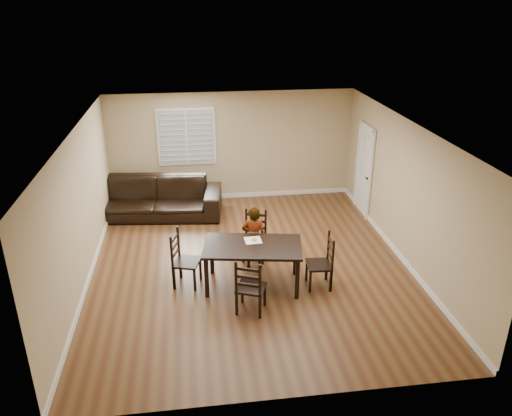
# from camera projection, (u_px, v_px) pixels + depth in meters

# --- Properties ---
(ground) EXTENTS (7.00, 7.00, 0.00)m
(ground) POSITION_uv_depth(u_px,v_px,m) (250.00, 265.00, 9.67)
(ground) COLOR brown
(ground) RESTS_ON ground
(room) EXTENTS (6.04, 7.04, 2.72)m
(room) POSITION_uv_depth(u_px,v_px,m) (250.00, 174.00, 9.12)
(room) COLOR tan
(room) RESTS_ON ground
(dining_table) EXTENTS (1.84, 1.23, 0.80)m
(dining_table) POSITION_uv_depth(u_px,v_px,m) (253.00, 250.00, 8.73)
(dining_table) COLOR black
(dining_table) RESTS_ON ground
(chair_near) EXTENTS (0.54, 0.52, 0.99)m
(chair_near) POSITION_uv_depth(u_px,v_px,m) (255.00, 236.00, 9.82)
(chair_near) COLOR black
(chair_near) RESTS_ON ground
(chair_far) EXTENTS (0.57, 0.55, 1.00)m
(chair_far) POSITION_uv_depth(u_px,v_px,m) (249.00, 291.00, 8.01)
(chair_far) COLOR black
(chair_far) RESTS_ON ground
(chair_left) EXTENTS (0.55, 0.57, 1.04)m
(chair_left) POSITION_uv_depth(u_px,v_px,m) (180.00, 260.00, 8.87)
(chair_left) COLOR black
(chair_left) RESTS_ON ground
(chair_right) EXTENTS (0.45, 0.48, 1.00)m
(chair_right) POSITION_uv_depth(u_px,v_px,m) (326.00, 263.00, 8.80)
(chair_right) COLOR black
(chair_right) RESTS_ON ground
(child) EXTENTS (0.52, 0.40, 1.25)m
(child) POSITION_uv_depth(u_px,v_px,m) (254.00, 238.00, 9.33)
(child) COLOR gray
(child) RESTS_ON ground
(napkin) EXTENTS (0.30, 0.30, 0.00)m
(napkin) POSITION_uv_depth(u_px,v_px,m) (253.00, 240.00, 8.87)
(napkin) COLOR silver
(napkin) RESTS_ON dining_table
(donut) EXTENTS (0.10, 0.10, 0.03)m
(donut) POSITION_uv_depth(u_px,v_px,m) (254.00, 239.00, 8.86)
(donut) COLOR #D7964D
(donut) RESTS_ON napkin
(sofa) EXTENTS (3.15, 1.52, 0.89)m
(sofa) POSITION_uv_depth(u_px,v_px,m) (156.00, 198.00, 11.64)
(sofa) COLOR black
(sofa) RESTS_ON ground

